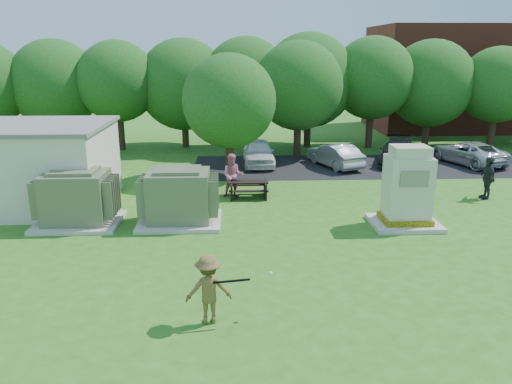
{
  "coord_description": "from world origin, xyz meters",
  "views": [
    {
      "loc": [
        -0.71,
        -13.09,
        6.19
      ],
      "look_at": [
        0.0,
        4.0,
        1.3
      ],
      "focal_mm": 35.0,
      "sensor_mm": 36.0,
      "label": 1
    }
  ],
  "objects_px": {
    "transformer_right": "(179,198)",
    "generator_cabinet": "(407,191)",
    "person_at_picnic": "(233,176)",
    "car_silver_a": "(335,155)",
    "picnic_table": "(248,187)",
    "person_by_generator": "(415,199)",
    "car_silver_b": "(468,153)",
    "transformer_left": "(77,199)",
    "car_dark": "(398,152)",
    "person_walking_right": "(487,178)",
    "batter": "(209,289)",
    "car_white": "(258,152)"
  },
  "relations": [
    {
      "from": "transformer_right",
      "to": "car_white",
      "type": "relative_size",
      "value": 0.73
    },
    {
      "from": "person_by_generator",
      "to": "person_walking_right",
      "type": "relative_size",
      "value": 0.98
    },
    {
      "from": "transformer_left",
      "to": "batter",
      "type": "xyz_separation_m",
      "value": [
        5.13,
        -7.05,
        -0.13
      ]
    },
    {
      "from": "batter",
      "to": "person_at_picnic",
      "type": "height_order",
      "value": "person_at_picnic"
    },
    {
      "from": "transformer_right",
      "to": "batter",
      "type": "height_order",
      "value": "transformer_right"
    },
    {
      "from": "picnic_table",
      "to": "car_white",
      "type": "xyz_separation_m",
      "value": [
        0.73,
        6.35,
        0.25
      ]
    },
    {
      "from": "car_white",
      "to": "picnic_table",
      "type": "bearing_deg",
      "value": -97.09
    },
    {
      "from": "picnic_table",
      "to": "person_walking_right",
      "type": "relative_size",
      "value": 0.92
    },
    {
      "from": "transformer_left",
      "to": "car_silver_a",
      "type": "height_order",
      "value": "transformer_left"
    },
    {
      "from": "car_silver_a",
      "to": "car_dark",
      "type": "distance_m",
      "value": 3.71
    },
    {
      "from": "transformer_left",
      "to": "person_walking_right",
      "type": "relative_size",
      "value": 1.64
    },
    {
      "from": "batter",
      "to": "person_by_generator",
      "type": "height_order",
      "value": "person_by_generator"
    },
    {
      "from": "transformer_right",
      "to": "generator_cabinet",
      "type": "relative_size",
      "value": 1.02
    },
    {
      "from": "person_at_picnic",
      "to": "picnic_table",
      "type": "bearing_deg",
      "value": -7.11
    },
    {
      "from": "generator_cabinet",
      "to": "batter",
      "type": "xyz_separation_m",
      "value": [
        -6.8,
        -6.45,
        -0.45
      ]
    },
    {
      "from": "transformer_left",
      "to": "person_at_picnic",
      "type": "height_order",
      "value": "transformer_left"
    },
    {
      "from": "person_at_picnic",
      "to": "car_silver_a",
      "type": "distance_m",
      "value": 7.87
    },
    {
      "from": "person_by_generator",
      "to": "car_silver_b",
      "type": "xyz_separation_m",
      "value": [
        6.44,
        9.61,
        -0.27
      ]
    },
    {
      "from": "person_by_generator",
      "to": "car_silver_b",
      "type": "relative_size",
      "value": 0.39
    },
    {
      "from": "person_at_picnic",
      "to": "car_silver_b",
      "type": "xyz_separation_m",
      "value": [
        13.15,
        6.02,
        -0.32
      ]
    },
    {
      "from": "car_dark",
      "to": "car_silver_b",
      "type": "bearing_deg",
      "value": 19.12
    },
    {
      "from": "picnic_table",
      "to": "car_dark",
      "type": "bearing_deg",
      "value": 36.18
    },
    {
      "from": "car_dark",
      "to": "transformer_right",
      "type": "bearing_deg",
      "value": -118.5
    },
    {
      "from": "transformer_left",
      "to": "car_silver_a",
      "type": "distance_m",
      "value": 14.32
    },
    {
      "from": "picnic_table",
      "to": "person_walking_right",
      "type": "xyz_separation_m",
      "value": [
        10.21,
        -0.61,
        0.46
      ]
    },
    {
      "from": "picnic_table",
      "to": "person_at_picnic",
      "type": "xyz_separation_m",
      "value": [
        -0.67,
        0.09,
        0.5
      ]
    },
    {
      "from": "transformer_right",
      "to": "car_white",
      "type": "height_order",
      "value": "transformer_right"
    },
    {
      "from": "generator_cabinet",
      "to": "person_by_generator",
      "type": "height_order",
      "value": "generator_cabinet"
    },
    {
      "from": "person_at_picnic",
      "to": "person_walking_right",
      "type": "bearing_deg",
      "value": -3.28
    },
    {
      "from": "person_at_picnic",
      "to": "car_silver_a",
      "type": "relative_size",
      "value": 0.49
    },
    {
      "from": "batter",
      "to": "person_walking_right",
      "type": "xyz_separation_m",
      "value": [
        11.41,
        9.69,
        0.08
      ]
    },
    {
      "from": "transformer_left",
      "to": "transformer_right",
      "type": "xyz_separation_m",
      "value": [
        3.7,
        0.0,
        0.0
      ]
    },
    {
      "from": "generator_cabinet",
      "to": "picnic_table",
      "type": "xyz_separation_m",
      "value": [
        -5.6,
        3.85,
        -0.84
      ]
    },
    {
      "from": "generator_cabinet",
      "to": "person_walking_right",
      "type": "xyz_separation_m",
      "value": [
        4.61,
        3.24,
        -0.37
      ]
    },
    {
      "from": "transformer_left",
      "to": "picnic_table",
      "type": "distance_m",
      "value": 7.13
    },
    {
      "from": "picnic_table",
      "to": "person_at_picnic",
      "type": "distance_m",
      "value": 0.84
    },
    {
      "from": "car_dark",
      "to": "person_at_picnic",
      "type": "bearing_deg",
      "value": -125.08
    },
    {
      "from": "car_silver_a",
      "to": "car_dark",
      "type": "bearing_deg",
      "value": 167.82
    },
    {
      "from": "person_at_picnic",
      "to": "batter",
      "type": "bearing_deg",
      "value": -92.56
    },
    {
      "from": "picnic_table",
      "to": "transformer_right",
      "type": "bearing_deg",
      "value": -129.0
    },
    {
      "from": "person_by_generator",
      "to": "car_dark",
      "type": "bearing_deg",
      "value": -102.59
    },
    {
      "from": "transformer_left",
      "to": "person_by_generator",
      "type": "height_order",
      "value": "transformer_left"
    },
    {
      "from": "transformer_right",
      "to": "person_walking_right",
      "type": "xyz_separation_m",
      "value": [
        12.84,
        2.63,
        -0.05
      ]
    },
    {
      "from": "person_at_picnic",
      "to": "generator_cabinet",
      "type": "bearing_deg",
      "value": -31.75
    },
    {
      "from": "generator_cabinet",
      "to": "picnic_table",
      "type": "height_order",
      "value": "generator_cabinet"
    },
    {
      "from": "picnic_table",
      "to": "car_silver_a",
      "type": "relative_size",
      "value": 0.43
    },
    {
      "from": "car_silver_b",
      "to": "picnic_table",
      "type": "bearing_deg",
      "value": 7.32
    },
    {
      "from": "transformer_left",
      "to": "transformer_right",
      "type": "relative_size",
      "value": 1.0
    },
    {
      "from": "car_dark",
      "to": "car_silver_b",
      "type": "height_order",
      "value": "car_dark"
    },
    {
      "from": "transformer_left",
      "to": "person_walking_right",
      "type": "distance_m",
      "value": 16.75
    }
  ]
}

